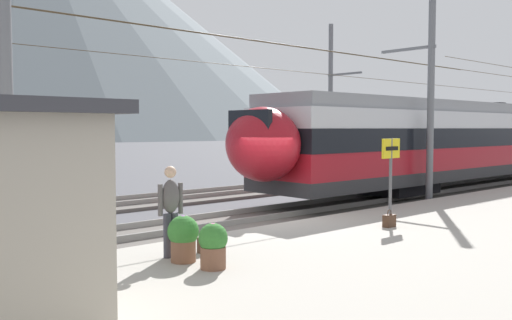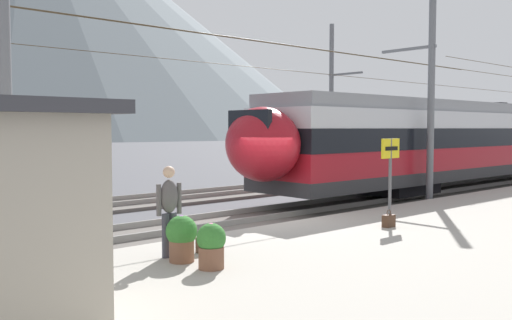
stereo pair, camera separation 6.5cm
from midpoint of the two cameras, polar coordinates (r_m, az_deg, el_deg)
name	(u,v)px [view 1 (the left image)]	position (r m, az deg, el deg)	size (l,w,h in m)	color
ground_plane	(259,231)	(15.07, 0.17, -7.27)	(400.00, 400.00, 0.00)	#4C4C51
platform_slab	(409,252)	(12.07, 15.29, -9.14)	(120.00, 7.14, 0.38)	#A39E93
track_near	(229,222)	(16.02, -2.94, -6.39)	(120.00, 3.00, 0.28)	#5B5651
track_far	(133,203)	(20.49, -12.60, -4.34)	(120.00, 3.00, 0.28)	#5B5651
train_near_platform	(506,139)	(30.36, 24.21, 2.01)	(34.60, 3.00, 4.27)	#2D2D30
train_far_track	(469,136)	(38.88, 20.95, 2.29)	(24.91, 2.90, 4.27)	#2D2D30
catenary_mast_west	(3,71)	(11.07, -24.68, 8.29)	(39.54, 2.20, 7.21)	slate
catenary_mast_mid	(427,99)	(20.41, 17.06, 5.96)	(39.54, 2.20, 7.16)	slate
catenary_mast_far_side	(332,100)	(30.15, 7.76, 6.12)	(39.54, 2.19, 8.30)	slate
platform_sign	(391,161)	(14.49, 13.53, -0.07)	(0.70, 0.08, 2.12)	#59595B
passenger_walking	(171,206)	(10.38, -8.93, -4.73)	(0.53, 0.22, 1.69)	#383842
handbag_beside_passenger	(206,244)	(10.81, -5.29, -8.63)	(0.32, 0.18, 0.43)	#472D1E
handbag_near_sign	(389,221)	(13.84, 13.38, -6.07)	(0.32, 0.18, 0.43)	#472D1E
potted_plant_platform_edge	(213,244)	(9.54, -4.62, -8.56)	(0.50, 0.50, 0.78)	brown
potted_plant_by_shelter	(183,236)	(10.07, -7.66, -7.71)	(0.56, 0.56, 0.83)	brown
mountain_right_ridge	(28,10)	(220.11, -22.39, 14.03)	(218.04, 218.04, 89.35)	slate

